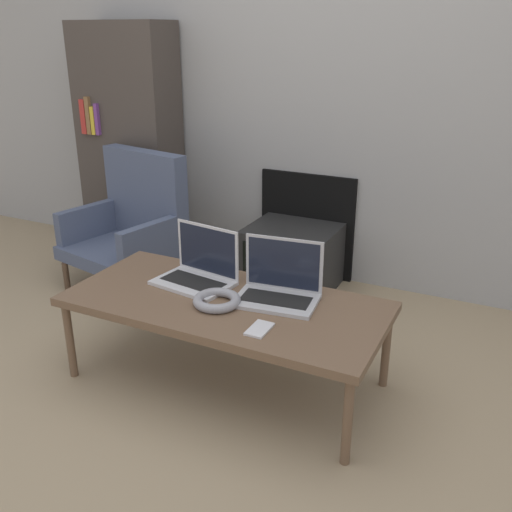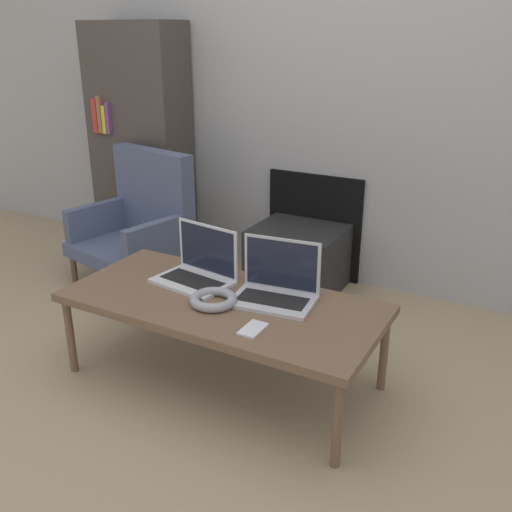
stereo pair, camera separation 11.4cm
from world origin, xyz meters
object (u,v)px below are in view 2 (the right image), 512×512
Objects in this scene: laptop_right at (276,286)px; tv at (298,258)px; laptop_left at (198,269)px; phone at (253,329)px; headphones at (213,300)px; armchair at (141,220)px.

tv is (-0.33, 0.94, -0.27)m from laptop_right.
phone is (0.44, -0.29, -0.05)m from laptop_left.
laptop_right is at bearing 99.31° from phone.
laptop_right is at bearing 8.38° from laptop_left.
tv is at bearing 107.11° from phone.
laptop_left is at bearing 173.22° from laptop_right.
armchair reaches higher than headphones.
armchair is (-0.90, -0.33, 0.19)m from tv.
headphones is 0.25× the size of armchair.
laptop_right is 0.46× the size of armchair.
headphones is at bearing -147.28° from laptop_right.
tv is (-0.12, 1.11, -0.23)m from headphones.
laptop_right is 0.71× the size of tv.
laptop_left is 2.94× the size of phone.
armchair reaches higher than tv.
headphones reaches higher than phone.
armchair is (-1.03, 0.78, -0.04)m from headphones.
phone is at bearing -24.49° from laptop_left.
laptop_left is at bearing 147.15° from phone.
laptop_left reaches higher than tv.
headphones reaches higher than tv.
tv is at bearing 31.85° from armchair.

